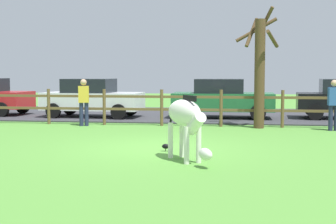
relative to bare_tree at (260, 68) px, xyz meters
The scene contains 10 objects.
ground_plane 5.88m from the bare_tree, 119.84° to the right, with size 60.00×60.00×0.00m, color #549338.
parking_asphalt 5.65m from the bare_tree, 121.32° to the left, with size 28.00×7.40×0.05m, color #38383D.
paddock_fence 3.61m from the bare_tree, behind, with size 20.88×0.11×1.28m.
bare_tree is the anchor object (origin of this frame).
zebra 6.82m from the bare_tree, 105.49° to the right, with size 1.24×1.70×1.41m.
crow_on_grass 6.10m from the bare_tree, 114.45° to the right, with size 0.21×0.10×0.20m.
parked_car_green 3.44m from the bare_tree, 114.44° to the left, with size 4.00×1.88×1.56m.
parked_car_white 7.22m from the bare_tree, 158.41° to the left, with size 4.09×2.06×1.56m.
visitor_left_of_tree 6.16m from the bare_tree, behind, with size 0.40×0.30×1.64m.
visitor_right_of_tree 2.63m from the bare_tree, 11.09° to the right, with size 0.38×0.26×1.64m.
Camera 1 is at (2.03, -12.05, 1.91)m, focal length 52.74 mm.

